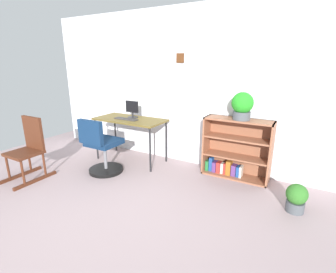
{
  "coord_description": "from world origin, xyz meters",
  "views": [
    {
      "loc": [
        1.9,
        -1.52,
        1.64
      ],
      "look_at": [
        0.19,
        1.47,
        0.61
      ],
      "focal_mm": 26.75,
      "sensor_mm": 36.0,
      "label": 1
    }
  ],
  "objects_px": {
    "monitor": "(132,110)",
    "desk": "(130,122)",
    "keyboard": "(126,119)",
    "potted_plant_floor": "(296,197)",
    "office_chair": "(102,150)",
    "rocking_chair": "(29,148)",
    "potted_plant_on_shelf": "(242,106)",
    "bookshelf_low": "(235,151)"
  },
  "relations": [
    {
      "from": "monitor",
      "to": "desk",
      "type": "bearing_deg",
      "value": -84.98
    },
    {
      "from": "monitor",
      "to": "keyboard",
      "type": "relative_size",
      "value": 0.68
    },
    {
      "from": "monitor",
      "to": "potted_plant_floor",
      "type": "relative_size",
      "value": 0.85
    },
    {
      "from": "office_chair",
      "to": "keyboard",
      "type": "bearing_deg",
      "value": 86.16
    },
    {
      "from": "monitor",
      "to": "office_chair",
      "type": "height_order",
      "value": "monitor"
    },
    {
      "from": "monitor",
      "to": "rocking_chair",
      "type": "relative_size",
      "value": 0.32
    },
    {
      "from": "monitor",
      "to": "potted_plant_floor",
      "type": "height_order",
      "value": "monitor"
    },
    {
      "from": "potted_plant_floor",
      "to": "keyboard",
      "type": "bearing_deg",
      "value": 174.65
    },
    {
      "from": "desk",
      "to": "potted_plant_on_shelf",
      "type": "xyz_separation_m",
      "value": [
        1.77,
        0.21,
        0.39
      ]
    },
    {
      "from": "potted_plant_on_shelf",
      "to": "office_chair",
      "type": "bearing_deg",
      "value": -154.98
    },
    {
      "from": "potted_plant_on_shelf",
      "to": "potted_plant_floor",
      "type": "xyz_separation_m",
      "value": [
        0.81,
        -0.53,
        -0.9
      ]
    },
    {
      "from": "desk",
      "to": "keyboard",
      "type": "xyz_separation_m",
      "value": [
        -0.01,
        -0.08,
        0.06
      ]
    },
    {
      "from": "office_chair",
      "to": "potted_plant_on_shelf",
      "type": "height_order",
      "value": "potted_plant_on_shelf"
    },
    {
      "from": "rocking_chair",
      "to": "monitor",
      "type": "bearing_deg",
      "value": 57.9
    },
    {
      "from": "keyboard",
      "to": "potted_plant_floor",
      "type": "bearing_deg",
      "value": -5.35
    },
    {
      "from": "monitor",
      "to": "office_chair",
      "type": "bearing_deg",
      "value": -93.57
    },
    {
      "from": "office_chair",
      "to": "rocking_chair",
      "type": "height_order",
      "value": "rocking_chair"
    },
    {
      "from": "monitor",
      "to": "potted_plant_on_shelf",
      "type": "distance_m",
      "value": 1.79
    },
    {
      "from": "keyboard",
      "to": "office_chair",
      "type": "relative_size",
      "value": 0.48
    },
    {
      "from": "keyboard",
      "to": "bookshelf_low",
      "type": "height_order",
      "value": "bookshelf_low"
    },
    {
      "from": "desk",
      "to": "potted_plant_floor",
      "type": "relative_size",
      "value": 3.56
    },
    {
      "from": "rocking_chair",
      "to": "office_chair",
      "type": "bearing_deg",
      "value": 38.03
    },
    {
      "from": "monitor",
      "to": "potted_plant_floor",
      "type": "distance_m",
      "value": 2.71
    },
    {
      "from": "monitor",
      "to": "potted_plant_on_shelf",
      "type": "bearing_deg",
      "value": 4.17
    },
    {
      "from": "rocking_chair",
      "to": "bookshelf_low",
      "type": "relative_size",
      "value": 0.94
    },
    {
      "from": "desk",
      "to": "bookshelf_low",
      "type": "bearing_deg",
      "value": 8.97
    },
    {
      "from": "rocking_chair",
      "to": "potted_plant_floor",
      "type": "relative_size",
      "value": 2.67
    },
    {
      "from": "potted_plant_floor",
      "to": "rocking_chair",
      "type": "bearing_deg",
      "value": -164.68
    },
    {
      "from": "potted_plant_on_shelf",
      "to": "potted_plant_floor",
      "type": "distance_m",
      "value": 1.32
    },
    {
      "from": "keyboard",
      "to": "rocking_chair",
      "type": "xyz_separation_m",
      "value": [
        -0.84,
        -1.18,
        -0.29
      ]
    },
    {
      "from": "desk",
      "to": "keyboard",
      "type": "height_order",
      "value": "keyboard"
    },
    {
      "from": "monitor",
      "to": "keyboard",
      "type": "distance_m",
      "value": 0.21
    },
    {
      "from": "keyboard",
      "to": "bookshelf_low",
      "type": "distance_m",
      "value": 1.8
    },
    {
      "from": "bookshelf_low",
      "to": "potted_plant_floor",
      "type": "bearing_deg",
      "value": -34.39
    },
    {
      "from": "bookshelf_low",
      "to": "rocking_chair",
      "type": "bearing_deg",
      "value": -149.11
    },
    {
      "from": "potted_plant_floor",
      "to": "bookshelf_low",
      "type": "bearing_deg",
      "value": 145.61
    },
    {
      "from": "keyboard",
      "to": "potted_plant_on_shelf",
      "type": "height_order",
      "value": "potted_plant_on_shelf"
    },
    {
      "from": "desk",
      "to": "rocking_chair",
      "type": "xyz_separation_m",
      "value": [
        -0.85,
        -1.26,
        -0.23
      ]
    },
    {
      "from": "rocking_chair",
      "to": "potted_plant_floor",
      "type": "height_order",
      "value": "rocking_chair"
    },
    {
      "from": "bookshelf_low",
      "to": "potted_plant_floor",
      "type": "relative_size",
      "value": 2.85
    },
    {
      "from": "monitor",
      "to": "potted_plant_floor",
      "type": "xyz_separation_m",
      "value": [
        2.59,
        -0.41,
        -0.7
      ]
    },
    {
      "from": "rocking_chair",
      "to": "desk",
      "type": "bearing_deg",
      "value": 56.03
    }
  ]
}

